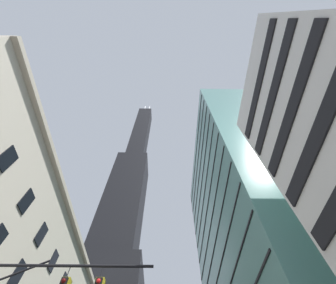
# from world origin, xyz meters

# --- Properties ---
(dark_skyscraper) EXTENTS (25.53, 25.53, 213.23)m
(dark_skyscraper) POSITION_xyz_m (-18.22, 72.59, 64.63)
(dark_skyscraper) COLOR black
(dark_skyscraper) RESTS_ON ground
(glass_office_midrise) EXTENTS (17.80, 37.26, 55.43)m
(glass_office_midrise) POSITION_xyz_m (19.85, 26.50, 27.71)
(glass_office_midrise) COLOR slate
(glass_office_midrise) RESTS_ON ground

